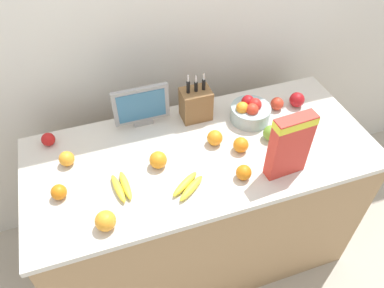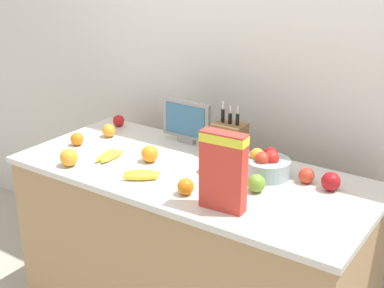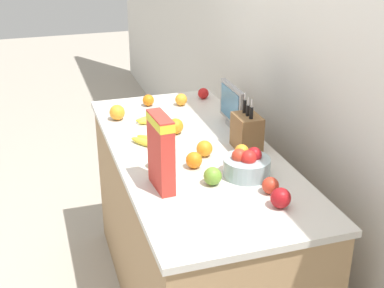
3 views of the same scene
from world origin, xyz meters
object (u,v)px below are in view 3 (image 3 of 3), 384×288
object	(u,v)px
banana_bunch_left	(147,141)
banana_bunch_right	(152,119)
knife_block	(247,132)
apple_front	(270,185)
orange_mid_left	(156,160)
orange_front_left	(181,100)
small_monitor	(232,105)
orange_mid_right	(148,100)
apple_middle	(213,176)
apple_rear	(203,93)
orange_front_center	(176,126)
fruit_bowl	(247,164)
orange_front_right	(194,160)
orange_back_center	(204,149)
apple_rightmost	(281,198)
orange_near_bowl	(117,112)
cereal_box	(161,149)

from	to	relation	value
banana_bunch_left	banana_bunch_right	distance (m)	0.29
knife_block	apple_front	bearing A→B (deg)	-10.17
orange_mid_left	orange_front_left	size ratio (longest dim) A/B	1.00
small_monitor	orange_mid_right	bearing A→B (deg)	-142.45
banana_bunch_right	apple_middle	world-z (taller)	apple_middle
apple_middle	apple_front	distance (m)	0.25
knife_block	apple_rear	bearing A→B (deg)	177.45
small_monitor	orange_front_center	bearing A→B (deg)	-90.12
small_monitor	fruit_bowl	xyz separation A→B (m)	(0.54, -0.14, -0.07)
orange_front_right	banana_bunch_left	bearing A→B (deg)	-155.51
banana_bunch_left	orange_back_center	size ratio (longest dim) A/B	2.28
apple_rightmost	orange_mid_left	xyz separation A→B (m)	(-0.49, -0.38, -0.01)
apple_rear	orange_back_center	xyz separation A→B (m)	(0.78, -0.26, 0.01)
banana_bunch_left	orange_mid_left	xyz separation A→B (m)	(0.26, -0.02, 0.02)
knife_block	orange_front_right	distance (m)	0.34
banana_bunch_left	orange_back_center	bearing A→B (deg)	46.92
orange_front_center	orange_back_center	world-z (taller)	orange_front_center
apple_middle	orange_mid_left	xyz separation A→B (m)	(-0.23, -0.19, -0.00)
apple_rightmost	orange_near_bowl	xyz separation A→B (m)	(-1.13, -0.44, 0.00)
fruit_bowl	apple_middle	bearing A→B (deg)	-78.10
orange_mid_left	orange_near_bowl	size ratio (longest dim) A/B	0.84
orange_mid_right	orange_front_right	xyz separation A→B (m)	(0.86, 0.01, 0.00)
apple_middle	orange_mid_left	distance (m)	0.30
orange_mid_right	apple_front	bearing A→B (deg)	11.48
orange_mid_right	banana_bunch_left	bearing A→B (deg)	-13.96
orange_mid_left	orange_front_center	world-z (taller)	orange_front_center
small_monitor	banana_bunch_right	distance (m)	0.45
orange_mid_right	knife_block	bearing A→B (deg)	23.43
banana_bunch_left	apple_rear	bearing A→B (deg)	139.30
orange_near_bowl	orange_front_right	xyz separation A→B (m)	(0.69, 0.23, -0.01)
apple_front	apple_rightmost	xyz separation A→B (m)	(0.12, -0.01, 0.01)
apple_front	apple_rightmost	size ratio (longest dim) A/B	0.86
apple_middle	apple_front	size ratio (longest dim) A/B	1.11
small_monitor	orange_front_right	bearing A→B (deg)	-39.98
orange_near_bowl	banana_bunch_right	bearing A→B (deg)	60.63
orange_back_center	orange_front_right	size ratio (longest dim) A/B	1.02
orange_front_right	orange_back_center	bearing A→B (deg)	140.28
small_monitor	apple_front	xyz separation A→B (m)	(0.72, -0.11, -0.09)
orange_back_center	orange_front_right	bearing A→B (deg)	-39.72
cereal_box	orange_back_center	size ratio (longest dim) A/B	4.19
fruit_bowl	orange_near_bowl	world-z (taller)	fruit_bowl
orange_near_bowl	orange_front_center	xyz separation A→B (m)	(0.29, 0.25, -0.00)
banana_bunch_left	apple_middle	distance (m)	0.52
orange_mid_left	orange_front_center	size ratio (longest dim) A/B	0.87
orange_near_bowl	orange_front_left	bearing A→B (deg)	106.01
apple_rear	orange_near_bowl	xyz separation A→B (m)	(0.19, -0.57, 0.01)
apple_front	orange_back_center	size ratio (longest dim) A/B	0.91
orange_front_left	small_monitor	bearing A→B (deg)	21.76
banana_bunch_right	apple_middle	distance (m)	0.78
banana_bunch_right	orange_mid_right	distance (m)	0.27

